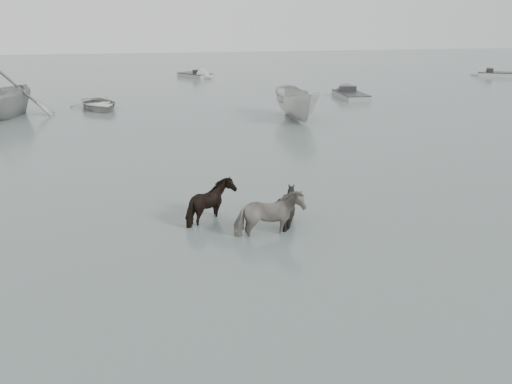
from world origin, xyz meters
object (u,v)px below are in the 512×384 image
pony_dark (212,198)px  pony_black (288,199)px  rowboat_lead (98,102)px  pony_pinto (269,209)px

pony_dark → pony_black: (2.12, -0.44, -0.03)m
pony_dark → rowboat_lead: (-5.14, 19.27, -0.28)m
pony_black → rowboat_lead: size_ratio=0.33×
pony_black → rowboat_lead: pony_black is taller
pony_pinto → rowboat_lead: bearing=12.7°
rowboat_lead → pony_dark: bearing=-97.4°
pony_pinto → pony_black: (0.74, 0.84, -0.11)m
pony_dark → rowboat_lead: size_ratio=0.34×
pony_dark → rowboat_lead: pony_dark is taller
pony_black → pony_pinto: bearing=112.2°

